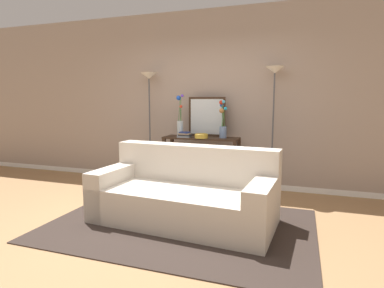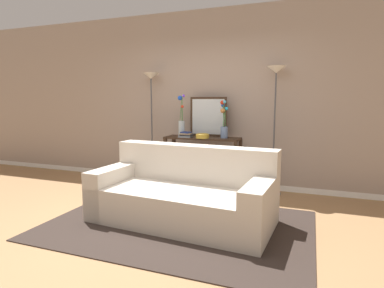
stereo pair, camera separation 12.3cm
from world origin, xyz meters
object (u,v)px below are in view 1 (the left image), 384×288
at_px(fruit_bowl, 201,136).
at_px(couch, 185,196).
at_px(book_stack, 185,135).
at_px(wall_mirror, 207,117).
at_px(vase_tall_flowers, 180,123).
at_px(floor_lamp_left, 149,97).
at_px(console_table, 201,154).
at_px(floor_lamp_right, 274,95).
at_px(book_row_under_console, 183,184).
at_px(vase_short_flowers, 223,124).

bearing_deg(fruit_bowl, couch, -81.40).
distance_m(fruit_bowl, book_stack, 0.28).
xyz_separation_m(wall_mirror, vase_tall_flowers, (-0.39, -0.19, -0.09)).
bearing_deg(vase_tall_flowers, floor_lamp_left, 166.11).
distance_m(console_table, book_stack, 0.41).
height_order(floor_lamp_right, book_row_under_console, floor_lamp_right).
bearing_deg(book_stack, floor_lamp_right, 10.17).
distance_m(couch, floor_lamp_left, 2.26).
bearing_deg(wall_mirror, floor_lamp_left, -178.02).
xyz_separation_m(wall_mirror, book_stack, (-0.28, -0.27, -0.28)).
bearing_deg(fruit_bowl, console_table, 107.34).
height_order(book_stack, book_row_under_console, book_stack).
relative_size(vase_tall_flowers, book_stack, 3.15).
relative_size(wall_mirror, fruit_bowl, 3.06).
bearing_deg(floor_lamp_left, wall_mirror, 1.98).
relative_size(floor_lamp_left, vase_tall_flowers, 2.80).
xyz_separation_m(couch, floor_lamp_left, (-1.20, 1.50, 1.18)).
bearing_deg(couch, book_stack, 110.45).
xyz_separation_m(couch, fruit_bowl, (-0.19, 1.24, 0.58)).
distance_m(floor_lamp_right, vase_short_flowers, 0.88).
relative_size(couch, fruit_bowl, 10.46).
xyz_separation_m(couch, console_table, (-0.23, 1.37, 0.28)).
distance_m(couch, fruit_bowl, 1.39).
relative_size(console_table, book_row_under_console, 3.24).
xyz_separation_m(vase_tall_flowers, book_row_under_console, (0.04, 0.02, -1.02)).
xyz_separation_m(console_table, book_row_under_console, (-0.31, 0.00, -0.53)).
relative_size(floor_lamp_left, floor_lamp_right, 0.98).
relative_size(console_table, vase_short_flowers, 2.06).
relative_size(console_table, wall_mirror, 1.89).
bearing_deg(vase_tall_flowers, book_row_under_console, 31.14).
height_order(console_table, fruit_bowl, fruit_bowl).
distance_m(floor_lamp_right, wall_mirror, 1.11).
distance_m(couch, console_table, 1.42).
height_order(console_table, vase_tall_flowers, vase_tall_flowers).
height_order(wall_mirror, book_row_under_console, wall_mirror).
height_order(vase_tall_flowers, book_row_under_console, vase_tall_flowers).
height_order(vase_short_flowers, fruit_bowl, vase_short_flowers).
distance_m(vase_tall_flowers, fruit_bowl, 0.45).
relative_size(couch, console_table, 1.80).
distance_m(fruit_bowl, book_row_under_console, 0.91).
bearing_deg(console_table, book_row_under_console, 180.00).
relative_size(floor_lamp_right, wall_mirror, 3.04).
relative_size(floor_lamp_right, fruit_bowl, 9.31).
xyz_separation_m(console_table, fruit_bowl, (0.04, -0.13, 0.30)).
bearing_deg(fruit_bowl, wall_mirror, 89.87).
distance_m(floor_lamp_left, wall_mirror, 1.06).
xyz_separation_m(couch, wall_mirror, (-0.19, 1.53, 0.86)).
height_order(floor_lamp_left, book_row_under_console, floor_lamp_left).
bearing_deg(vase_tall_flowers, fruit_bowl, -14.40).
bearing_deg(console_table, book_stack, -155.27).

